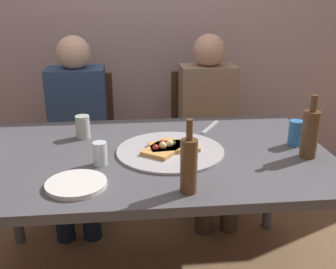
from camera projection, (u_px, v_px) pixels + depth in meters
The scene contains 16 objects.
back_wall at pixel (137, 8), 2.85m from camera, with size 6.00×0.10×2.60m, color #B29EA3.
dining_table at pixel (150, 166), 1.85m from camera, with size 1.65×1.00×0.73m.
pizza_tray at pixel (170, 151), 1.83m from camera, with size 0.49×0.49×0.01m, color #ADADB2.
pizza_slice_last at pixel (173, 146), 1.84m from camera, with size 0.23×0.15×0.05m.
pizza_slice_extra at pixel (165, 148), 1.82m from camera, with size 0.24×0.25×0.05m.
wine_bottle at pixel (189, 165), 1.44m from camera, with size 0.06×0.06×0.28m.
beer_bottle at pixel (310, 133), 1.75m from camera, with size 0.07×0.07×0.28m.
tumbler_near at pixel (83, 127), 1.99m from camera, with size 0.07×0.07×0.11m, color #B7C6BC.
wine_glass at pixel (100, 154), 1.69m from camera, with size 0.06×0.06×0.10m, color silver.
soda_can at pixel (295, 133), 1.90m from camera, with size 0.07×0.07×0.12m, color #337AC1.
plate_stack at pixel (76, 184), 1.51m from camera, with size 0.23×0.23×0.02m, color white.
table_knife at pixel (210, 127), 2.16m from camera, with size 0.22×0.02×0.01m, color #B7B7BC.
chair_left at pixel (81, 134), 2.70m from camera, with size 0.44×0.44×0.90m.
chair_right at pixel (205, 129), 2.78m from camera, with size 0.44×0.44×0.90m.
guest_in_sweater at pixel (77, 123), 2.52m from camera, with size 0.36×0.56×1.17m.
guest_in_beanie at pixel (210, 118), 2.60m from camera, with size 0.36×0.56×1.17m.
Camera 1 is at (-0.09, -1.69, 1.44)m, focal length 42.77 mm.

